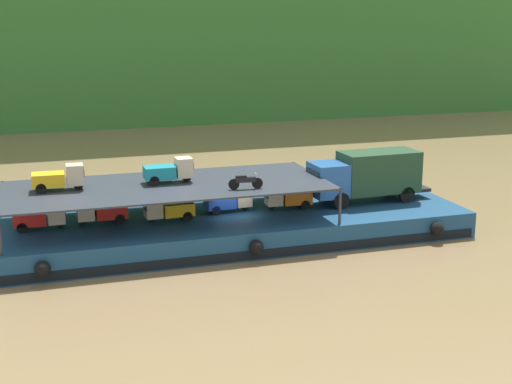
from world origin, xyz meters
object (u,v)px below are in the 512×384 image
at_px(mini_truck_lower_aft, 101,211).
at_px(mini_truck_upper_stern, 59,178).
at_px(covered_lorry, 367,175).
at_px(mini_truck_lower_bow, 287,197).
at_px(mini_truck_lower_mid, 168,209).
at_px(mini_truck_lower_fore, 229,200).
at_px(mini_truck_upper_mid, 169,171).
at_px(motorcycle_upper_port, 245,181).
at_px(cargo_barge, 234,226).
at_px(mini_truck_lower_stern, 41,216).

relative_size(mini_truck_lower_aft, mini_truck_upper_stern, 1.00).
xyz_separation_m(covered_lorry, mini_truck_lower_bow, (-5.18, 0.06, -1.00)).
height_order(mini_truck_lower_mid, mini_truck_lower_bow, same).
relative_size(mini_truck_lower_aft, mini_truck_lower_fore, 0.99).
relative_size(mini_truck_upper_mid, motorcycle_upper_port, 1.45).
bearing_deg(cargo_barge, mini_truck_lower_stern, 178.25).
bearing_deg(mini_truck_lower_fore, mini_truck_upper_mid, -179.19).
bearing_deg(mini_truck_lower_bow, mini_truck_upper_stern, 178.58).
relative_size(mini_truck_lower_bow, mini_truck_upper_stern, 1.00).
bearing_deg(mini_truck_upper_stern, mini_truck_lower_mid, -7.57).
bearing_deg(covered_lorry, mini_truck_lower_aft, 179.08).
relative_size(covered_lorry, mini_truck_lower_stern, 2.85).
height_order(mini_truck_lower_fore, mini_truck_lower_bow, same).
bearing_deg(covered_lorry, mini_truck_lower_fore, 177.31).
distance_m(mini_truck_lower_mid, motorcycle_upper_port, 4.74).
height_order(mini_truck_lower_bow, motorcycle_upper_port, motorcycle_upper_port).
xyz_separation_m(mini_truck_lower_aft, motorcycle_upper_port, (7.56, -2.67, 1.74)).
distance_m(cargo_barge, motorcycle_upper_port, 3.87).
bearing_deg(mini_truck_lower_aft, mini_truck_upper_stern, 176.70).
xyz_separation_m(mini_truck_lower_mid, mini_truck_upper_stern, (-5.74, 0.76, 2.00)).
height_order(covered_lorry, mini_truck_upper_stern, mini_truck_upper_stern).
relative_size(mini_truck_lower_stern, motorcycle_upper_port, 1.46).
relative_size(cargo_barge, mini_truck_lower_stern, 9.77).
height_order(mini_truck_lower_stern, mini_truck_lower_fore, same).
bearing_deg(mini_truck_lower_bow, mini_truck_lower_stern, 179.73).
xyz_separation_m(covered_lorry, mini_truck_lower_aft, (-16.08, 0.26, -1.00)).
xyz_separation_m(mini_truck_upper_mid, motorcycle_upper_port, (3.64, -2.77, -0.26)).
bearing_deg(mini_truck_lower_fore, cargo_barge, -80.14).
bearing_deg(mini_truck_upper_stern, covered_lorry, -1.19).
bearing_deg(covered_lorry, mini_truck_lower_mid, -178.23).
bearing_deg(mini_truck_lower_bow, mini_truck_upper_mid, 177.52).
distance_m(mini_truck_lower_mid, mini_truck_upper_mid, 2.15).
relative_size(cargo_barge, mini_truck_upper_stern, 9.78).
bearing_deg(mini_truck_lower_mid, mini_truck_lower_stern, 175.76).
relative_size(covered_lorry, mini_truck_upper_mid, 2.87).
height_order(covered_lorry, mini_truck_lower_stern, covered_lorry).
bearing_deg(mini_truck_upper_stern, mini_truck_lower_aft, -3.30).
xyz_separation_m(mini_truck_lower_aft, mini_truck_lower_bow, (10.90, -0.20, 0.00)).
relative_size(cargo_barge, motorcycle_upper_port, 14.26).
xyz_separation_m(cargo_barge, motorcycle_upper_port, (0.04, -2.21, 3.18)).
relative_size(covered_lorry, mini_truck_upper_stern, 2.86).
relative_size(mini_truck_lower_aft, mini_truck_lower_bow, 1.00).
height_order(cargo_barge, mini_truck_lower_mid, mini_truck_lower_mid).
distance_m(covered_lorry, mini_truck_lower_mid, 12.48).
height_order(cargo_barge, mini_truck_upper_stern, mini_truck_upper_stern).
xyz_separation_m(mini_truck_lower_aft, mini_truck_lower_fore, (7.41, 0.15, 0.00)).
bearing_deg(mini_truck_lower_aft, mini_truck_upper_mid, 1.49).
distance_m(mini_truck_lower_aft, motorcycle_upper_port, 8.20).
distance_m(covered_lorry, mini_truck_lower_aft, 16.11).
bearing_deg(mini_truck_lower_aft, covered_lorry, -0.92).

